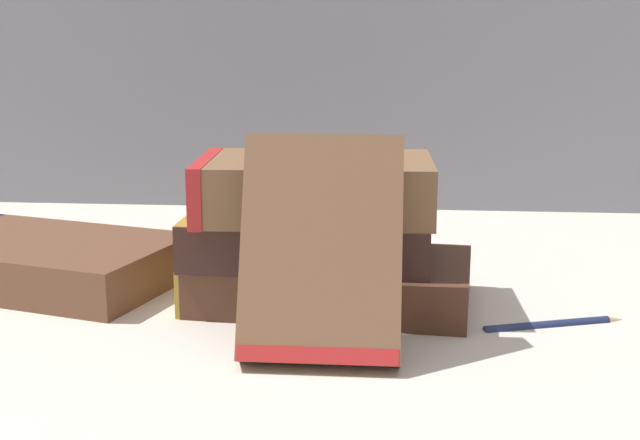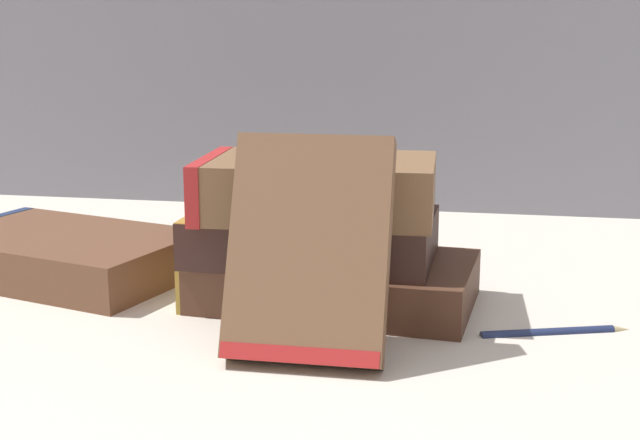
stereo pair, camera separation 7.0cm
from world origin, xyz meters
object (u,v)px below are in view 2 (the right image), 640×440
Objects in this scene: book_flat_bottom at (325,280)px; fountain_pen at (556,328)px; book_side_left at (58,254)px; pocket_watch at (356,162)px; book_flat_middle at (307,236)px; book_leaning_front at (302,255)px; reading_glasses at (316,260)px; book_flat_top at (311,188)px.

book_flat_bottom is 0.20m from fountain_pen.
book_side_left is 0.34m from pocket_watch.
book_flat_bottom is 1.17× the size of book_flat_middle.
book_side_left is 0.33m from book_leaning_front.
book_flat_middle is 0.77× the size of book_side_left.
fountain_pen is at bearing 22.75° from book_leaning_front.
reading_glasses is at bearing 109.70° from book_flat_bottom.
book_flat_bottom is 0.09m from book_flat_top.
fountain_pen is (0.23, -0.18, 0.00)m from reading_glasses.
book_flat_middle is (-0.02, -0.00, 0.04)m from book_flat_bottom.
book_flat_bottom is 0.28m from book_side_left.
book_flat_middle is 2.11× the size of reading_glasses.
book_flat_bottom is 0.13m from pocket_watch.
book_leaning_front is 0.22m from fountain_pen.
book_flat_top is at bearing 97.82° from book_leaning_front.
pocket_watch is at bearing -33.84° from book_flat_top.
book_side_left reaches higher than reading_glasses.
pocket_watch reaches higher than book_flat_top.
book_side_left is (-0.26, 0.05, -0.09)m from book_flat_top.
book_flat_middle is 1.30× the size of book_leaning_front.
book_flat_middle is 0.15m from reading_glasses.
book_flat_top reaches higher than fountain_pen.
pocket_watch is 0.54× the size of reading_glasses.
book_flat_middle is at bearing 115.79° from book_flat_top.
fountain_pen is at bearing -17.81° from reading_glasses.
book_flat_bottom is at bearing 128.98° from pocket_watch.
pocket_watch reaches higher than fountain_pen.
reading_glasses is (-0.04, 0.26, -0.08)m from book_leaning_front.
fountain_pen is at bearing -7.73° from book_flat_bottom.
reading_glasses is at bearing 96.91° from book_flat_top.
fountain_pen is (0.47, -0.08, -0.02)m from book_side_left.
reading_glasses is 0.29m from fountain_pen.
reading_glasses is at bearing 98.47° from book_leaning_front.
pocket_watch is (0.03, 0.09, 0.06)m from book_leaning_front.
book_flat_top reaches higher than book_flat_bottom.
book_leaning_front reaches higher than pocket_watch.
book_flat_middle reaches higher than reading_glasses.
book_leaning_front reaches higher than book_flat_middle.
pocket_watch reaches higher than reading_glasses.
book_leaning_front reaches higher than book_flat_top.
pocket_watch is at bearing -35.92° from book_flat_middle.
book_flat_bottom is at bearing 148.82° from fountain_pen.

